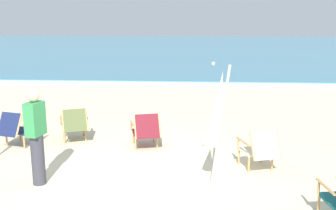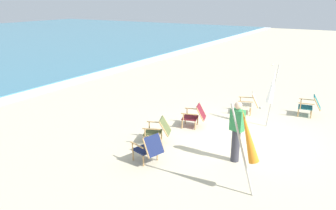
# 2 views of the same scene
# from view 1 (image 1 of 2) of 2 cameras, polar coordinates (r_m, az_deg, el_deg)

# --- Properties ---
(ground_plane) EXTENTS (80.00, 80.00, 0.00)m
(ground_plane) POSITION_cam_1_polar(r_m,az_deg,el_deg) (7.22, -5.31, -10.02)
(ground_plane) COLOR beige
(sea) EXTENTS (80.00, 40.00, 0.10)m
(sea) POSITION_cam_1_polar(r_m,az_deg,el_deg) (36.68, 2.03, 8.37)
(sea) COLOR teal
(sea) RESTS_ON ground
(surf_band) EXTENTS (80.00, 1.10, 0.06)m
(surf_band) POSITION_cam_1_polar(r_m,az_deg,el_deg) (16.53, -0.10, 3.08)
(surf_band) COLOR white
(surf_band) RESTS_ON ground
(beach_chair_front_right) EXTENTS (0.75, 0.86, 0.79)m
(beach_chair_front_right) POSITION_cam_1_polar(r_m,az_deg,el_deg) (9.14, -21.20, -3.13)
(beach_chair_front_right) COLOR #19234C
(beach_chair_front_right) RESTS_ON ground
(beach_chair_back_right) EXTENTS (0.81, 0.92, 0.78)m
(beach_chair_back_right) POSITION_cam_1_polar(r_m,az_deg,el_deg) (9.13, -13.43, -2.64)
(beach_chair_back_right) COLOR #515B33
(beach_chair_back_right) RESTS_ON ground
(beach_chair_front_left) EXTENTS (0.77, 0.88, 0.79)m
(beach_chair_front_left) POSITION_cam_1_polar(r_m,az_deg,el_deg) (7.41, 13.20, -6.17)
(beach_chair_front_left) COLOR beige
(beach_chair_front_left) RESTS_ON ground
(beach_chair_far_center) EXTENTS (0.75, 0.88, 0.79)m
(beach_chair_far_center) POSITION_cam_1_polar(r_m,az_deg,el_deg) (8.44, -3.22, -3.55)
(beach_chair_far_center) COLOR maroon
(beach_chair_far_center) RESTS_ON ground
(umbrella_furled_white) EXTENTS (0.43, 0.39, 2.11)m
(umbrella_furled_white) POSITION_cam_1_polar(r_m,az_deg,el_deg) (6.14, 7.22, -0.56)
(umbrella_furled_white) COLOR #B7B2A8
(umbrella_furled_white) RESTS_ON ground
(person_near_chairs) EXTENTS (0.27, 0.38, 1.63)m
(person_near_chairs) POSITION_cam_1_polar(r_m,az_deg,el_deg) (6.88, -18.57, -4.36)
(person_near_chairs) COLOR #383842
(person_near_chairs) RESTS_ON ground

